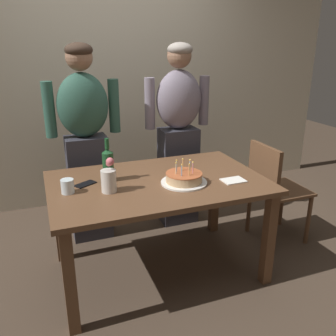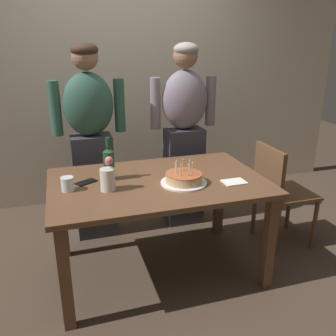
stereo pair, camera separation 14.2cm
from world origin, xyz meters
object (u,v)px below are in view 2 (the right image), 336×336
at_px(person_man_bearded, 91,141).
at_px(dining_chair, 277,188).
at_px(cell_phone, 86,182).
at_px(birthday_cake, 184,179).
at_px(flower_vase, 108,178).
at_px(wine_bottle, 109,163).
at_px(water_glass_near, 67,184).
at_px(person_woman_cardigan, 184,134).
at_px(napkin_stack, 234,182).

bearing_deg(person_man_bearded, dining_chair, 156.85).
distance_m(cell_phone, person_man_bearded, 0.63).
xyz_separation_m(birthday_cake, dining_chair, (0.91, 0.21, -0.26)).
bearing_deg(flower_vase, wine_bottle, 79.24).
bearing_deg(dining_chair, water_glass_near, 93.42).
bearing_deg(birthday_cake, person_woman_cardigan, 70.39).
bearing_deg(wine_bottle, person_woman_cardigan, 37.69).
height_order(water_glass_near, wine_bottle, wine_bottle).
distance_m(birthday_cake, wine_bottle, 0.53).
height_order(person_woman_cardigan, dining_chair, person_woman_cardigan).
bearing_deg(wine_bottle, birthday_cake, -26.04).
distance_m(birthday_cake, flower_vase, 0.52).
bearing_deg(birthday_cake, water_glass_near, 172.04).
xyz_separation_m(flower_vase, person_woman_cardigan, (0.81, 0.79, 0.04)).
bearing_deg(wine_bottle, person_man_bearded, 96.35).
xyz_separation_m(napkin_stack, dining_chair, (0.56, 0.29, -0.23)).
relative_size(water_glass_near, person_woman_cardigan, 0.06).
bearing_deg(napkin_stack, dining_chair, 27.38).
relative_size(wine_bottle, napkin_stack, 1.92).
height_order(birthday_cake, person_man_bearded, person_man_bearded).
relative_size(napkin_stack, dining_chair, 0.18).
relative_size(person_man_bearded, dining_chair, 1.90).
height_order(person_man_bearded, dining_chair, person_man_bearded).
bearing_deg(cell_phone, napkin_stack, -46.87).
distance_m(flower_vase, person_man_bearded, 0.79).
bearing_deg(flower_vase, dining_chair, 6.91).
xyz_separation_m(birthday_cake, water_glass_near, (-0.77, 0.11, 0.01)).
height_order(water_glass_near, person_man_bearded, person_man_bearded).
height_order(cell_phone, dining_chair, dining_chair).
xyz_separation_m(napkin_stack, flower_vase, (-0.85, 0.12, 0.08)).
bearing_deg(cell_phone, dining_chair, -30.24).
bearing_deg(wine_bottle, flower_vase, -100.76).
xyz_separation_m(cell_phone, person_woman_cardigan, (0.94, 0.61, 0.13)).
bearing_deg(dining_chair, cell_phone, 89.81).
relative_size(cell_phone, flower_vase, 0.62).
distance_m(wine_bottle, dining_chair, 1.42).
xyz_separation_m(birthday_cake, person_woman_cardigan, (0.29, 0.83, 0.10)).
xyz_separation_m(wine_bottle, person_man_bearded, (-0.07, 0.59, 0.01)).
bearing_deg(person_man_bearded, flower_vase, 92.09).
height_order(birthday_cake, napkin_stack, birthday_cake).
distance_m(napkin_stack, person_man_bearded, 1.27).
height_order(water_glass_near, flower_vase, flower_vase).
bearing_deg(cell_phone, flower_vase, -83.69).
xyz_separation_m(cell_phone, person_man_bearded, (0.10, 0.61, 0.13)).
height_order(birthday_cake, dining_chair, birthday_cake).
xyz_separation_m(cell_phone, napkin_stack, (0.98, -0.30, 0.00)).
relative_size(wine_bottle, dining_chair, 0.35).
distance_m(cell_phone, napkin_stack, 1.03).
bearing_deg(napkin_stack, flower_vase, 171.96).
xyz_separation_m(birthday_cake, wine_bottle, (-0.47, 0.23, 0.09)).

